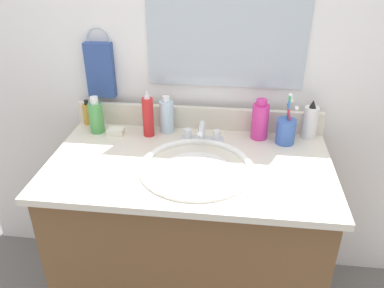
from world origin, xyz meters
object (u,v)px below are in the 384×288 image
object	(u,v)px
bottle_soap_pink	(260,120)
bottle_spray_red	(148,116)
soap_bar	(116,131)
faucet	(202,135)
bottle_toner_green	(96,117)
hand_towel	(100,70)
bottle_oil_amber	(88,114)
bottle_gel_clear	(167,116)
cup_blue_plastic	(286,130)
bottle_lotion_white	(310,122)

from	to	relation	value
bottle_soap_pink	bottle_spray_red	bearing A→B (deg)	-175.99
bottle_soap_pink	soap_bar	distance (m)	0.56
faucet	bottle_toner_green	distance (m)	0.43
bottle_toner_green	hand_towel	bearing A→B (deg)	90.49
bottle_toner_green	bottle_oil_amber	xyz separation A→B (m)	(-0.06, 0.07, -0.02)
bottle_toner_green	faucet	bearing A→B (deg)	-4.93
bottle_oil_amber	bottle_toner_green	bearing A→B (deg)	-47.51
bottle_oil_amber	bottle_soap_pink	world-z (taller)	bottle_soap_pink
bottle_toner_green	bottle_oil_amber	distance (m)	0.09
bottle_gel_clear	bottle_oil_amber	distance (m)	0.34
bottle_oil_amber	bottle_soap_pink	bearing A→B (deg)	-3.42
bottle_soap_pink	hand_towel	bearing A→B (deg)	172.77
bottle_toner_green	bottle_soap_pink	world-z (taller)	bottle_soap_pink
bottle_spray_red	cup_blue_plastic	xyz separation A→B (m)	(0.52, 0.00, -0.03)
faucet	cup_blue_plastic	bearing A→B (deg)	5.84
bottle_gel_clear	bottle_lotion_white	world-z (taller)	bottle_lotion_white
bottle_toner_green	soap_bar	size ratio (longest dim) A/B	2.32
bottle_gel_clear	soap_bar	size ratio (longest dim) A/B	2.34
bottle_spray_red	bottle_soap_pink	world-z (taller)	bottle_spray_red
bottle_oil_amber	bottle_soap_pink	size ratio (longest dim) A/B	0.66
hand_towel	bottle_oil_amber	world-z (taller)	hand_towel
bottle_spray_red	bottle_gel_clear	bearing A→B (deg)	31.94
hand_towel	cup_blue_plastic	bearing A→B (deg)	-8.53
bottle_lotion_white	bottle_soap_pink	size ratio (longest dim) A/B	0.98
soap_bar	bottle_spray_red	bearing A→B (deg)	3.36
bottle_lotion_white	bottle_soap_pink	world-z (taller)	bottle_soap_pink
hand_towel	bottle_lotion_white	size ratio (longest dim) A/B	1.41
bottle_spray_red	bottle_soap_pink	xyz separation A→B (m)	(0.43, 0.03, -0.01)
faucet	soap_bar	world-z (taller)	faucet
faucet	bottle_spray_red	xyz separation A→B (m)	(-0.21, 0.03, 0.05)
bottle_oil_amber	bottle_spray_red	world-z (taller)	bottle_spray_red
bottle_spray_red	bottle_soap_pink	bearing A→B (deg)	4.01
hand_towel	soap_bar	distance (m)	0.25
bottle_soap_pink	bottle_toner_green	bearing A→B (deg)	-177.77
faucet	bottle_spray_red	size ratio (longest dim) A/B	0.86
bottle_toner_green	bottle_spray_red	size ratio (longest dim) A/B	0.80
bottle_gel_clear	cup_blue_plastic	xyz separation A→B (m)	(0.46, -0.04, -0.02)
bottle_toner_green	bottle_spray_red	distance (m)	0.21
soap_bar	bottle_soap_pink	bearing A→B (deg)	3.86
bottle_gel_clear	bottle_soap_pink	bearing A→B (deg)	-1.65
bottle_gel_clear	bottle_lotion_white	distance (m)	0.55
bottle_toner_green	bottle_soap_pink	distance (m)	0.64
hand_towel	bottle_gel_clear	bearing A→B (deg)	-14.35
faucet	soap_bar	bearing A→B (deg)	176.10
bottle_toner_green	bottle_lotion_white	distance (m)	0.83
cup_blue_plastic	bottle_oil_amber	bearing A→B (deg)	174.89
faucet	bottle_spray_red	distance (m)	0.22
bottle_toner_green	bottle_lotion_white	bearing A→B (deg)	3.55
bottle_oil_amber	faucet	bearing A→B (deg)	-12.04
bottle_gel_clear	bottle_oil_amber	world-z (taller)	bottle_gel_clear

